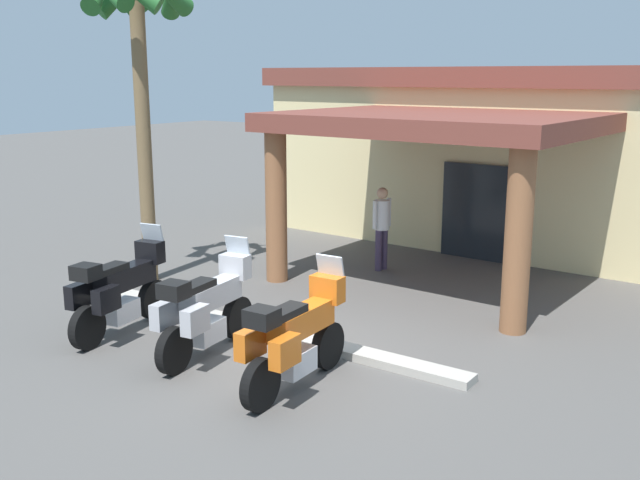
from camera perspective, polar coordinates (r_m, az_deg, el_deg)
ground_plane at (r=10.68m, az=-2.32°, el=-9.02°), size 80.00×80.00×0.00m
motel_building at (r=18.30m, az=15.92°, el=6.56°), size 12.52×10.16×4.15m
motorcycle_black at (r=11.73m, az=-15.46°, el=-3.86°), size 0.85×2.20×1.61m
motorcycle_silver at (r=10.56m, az=-8.97°, el=-5.40°), size 0.80×2.21×1.61m
motorcycle_orange at (r=9.36m, az=-1.97°, el=-7.66°), size 0.72×2.21×1.61m
pedestrian at (r=14.99m, az=4.88°, el=1.39°), size 0.32×0.52×1.74m
palm_tree_roadside at (r=14.29m, az=-14.08°, el=15.55°), size 2.06×2.10×6.07m
curb_strip at (r=11.59m, az=-4.84°, el=-6.95°), size 7.22×0.36×0.12m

